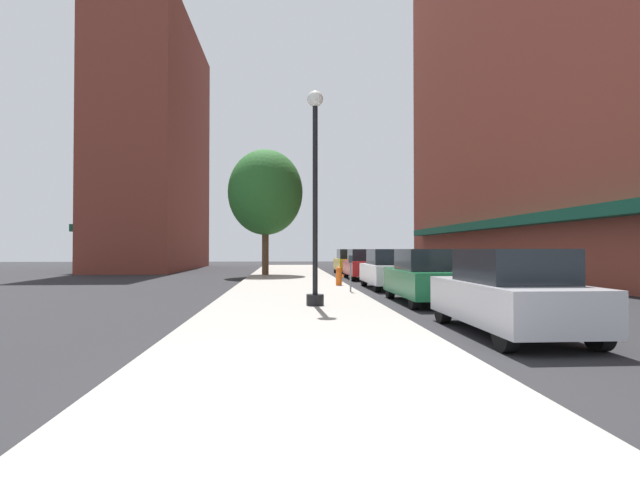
{
  "coord_description": "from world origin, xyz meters",
  "views": [
    {
      "loc": [
        -0.3,
        -5.45,
        1.65
      ],
      "look_at": [
        1.27,
        17.27,
        2.07
      ],
      "focal_mm": 28.27,
      "sensor_mm": 36.0,
      "label": 1
    }
  ],
  "objects_px": {
    "parking_meter_near": "(351,269)",
    "car_white": "(389,270)",
    "car_red": "(364,265)",
    "car_silver": "(509,293)",
    "lamppost": "(315,193)",
    "car_yellow": "(350,262)",
    "tree_near": "(265,193)",
    "fire_hydrant": "(339,276)",
    "car_green": "(426,277)"
  },
  "relations": [
    {
      "from": "car_green",
      "to": "car_red",
      "type": "xyz_separation_m",
      "value": [
        0.0,
        12.33,
        0.0
      ]
    },
    {
      "from": "car_white",
      "to": "car_red",
      "type": "relative_size",
      "value": 1.0
    },
    {
      "from": "car_white",
      "to": "car_red",
      "type": "bearing_deg",
      "value": 90.59
    },
    {
      "from": "car_red",
      "to": "car_white",
      "type": "bearing_deg",
      "value": -92.21
    },
    {
      "from": "fire_hydrant",
      "to": "car_silver",
      "type": "distance_m",
      "value": 12.11
    },
    {
      "from": "lamppost",
      "to": "parking_meter_near",
      "type": "bearing_deg",
      "value": 70.34
    },
    {
      "from": "car_green",
      "to": "car_yellow",
      "type": "height_order",
      "value": "same"
    },
    {
      "from": "car_white",
      "to": "parking_meter_near",
      "type": "bearing_deg",
      "value": -125.4
    },
    {
      "from": "tree_near",
      "to": "car_green",
      "type": "distance_m",
      "value": 16.81
    },
    {
      "from": "car_green",
      "to": "car_white",
      "type": "bearing_deg",
      "value": 91.53
    },
    {
      "from": "lamppost",
      "to": "car_silver",
      "type": "bearing_deg",
      "value": -51.24
    },
    {
      "from": "car_red",
      "to": "tree_near",
      "type": "bearing_deg",
      "value": 149.41
    },
    {
      "from": "car_silver",
      "to": "car_yellow",
      "type": "relative_size",
      "value": 1.0
    },
    {
      "from": "parking_meter_near",
      "to": "car_white",
      "type": "distance_m",
      "value": 3.32
    },
    {
      "from": "fire_hydrant",
      "to": "car_white",
      "type": "xyz_separation_m",
      "value": [
        2.02,
        -0.61,
        0.29
      ]
    },
    {
      "from": "lamppost",
      "to": "tree_near",
      "type": "relative_size",
      "value": 0.78
    },
    {
      "from": "parking_meter_near",
      "to": "car_yellow",
      "type": "bearing_deg",
      "value": 82.77
    },
    {
      "from": "car_silver",
      "to": "car_white",
      "type": "xyz_separation_m",
      "value": [
        0.0,
        11.32,
        0.0
      ]
    },
    {
      "from": "car_white",
      "to": "car_yellow",
      "type": "bearing_deg",
      "value": 90.59
    },
    {
      "from": "parking_meter_near",
      "to": "car_white",
      "type": "relative_size",
      "value": 0.3
    },
    {
      "from": "car_red",
      "to": "car_yellow",
      "type": "bearing_deg",
      "value": 87.79
    },
    {
      "from": "car_red",
      "to": "parking_meter_near",
      "type": "bearing_deg",
      "value": -103.93
    },
    {
      "from": "lamppost",
      "to": "car_white",
      "type": "bearing_deg",
      "value": 63.47
    },
    {
      "from": "parking_meter_near",
      "to": "car_yellow",
      "type": "xyz_separation_m",
      "value": [
        1.95,
        15.37,
        -0.14
      ]
    },
    {
      "from": "car_silver",
      "to": "tree_near",
      "type": "bearing_deg",
      "value": 104.35
    },
    {
      "from": "car_yellow",
      "to": "car_red",
      "type": "bearing_deg",
      "value": -91.5
    },
    {
      "from": "lamppost",
      "to": "car_white",
      "type": "height_order",
      "value": "lamppost"
    },
    {
      "from": "tree_near",
      "to": "car_yellow",
      "type": "relative_size",
      "value": 1.76
    },
    {
      "from": "tree_near",
      "to": "car_yellow",
      "type": "height_order",
      "value": "tree_near"
    },
    {
      "from": "lamppost",
      "to": "car_red",
      "type": "xyz_separation_m",
      "value": [
        3.48,
        13.69,
        -2.39
      ]
    },
    {
      "from": "car_red",
      "to": "car_silver",
      "type": "bearing_deg",
      "value": -92.21
    },
    {
      "from": "parking_meter_near",
      "to": "car_green",
      "type": "bearing_deg",
      "value": -56.38
    },
    {
      "from": "lamppost",
      "to": "car_silver",
      "type": "xyz_separation_m",
      "value": [
        3.48,
        -4.34,
        -2.39
      ]
    },
    {
      "from": "car_white",
      "to": "car_silver",
      "type": "bearing_deg",
      "value": -89.41
    },
    {
      "from": "tree_near",
      "to": "parking_meter_near",
      "type": "bearing_deg",
      "value": -73.97
    },
    {
      "from": "lamppost",
      "to": "car_red",
      "type": "distance_m",
      "value": 14.33
    },
    {
      "from": "fire_hydrant",
      "to": "car_red",
      "type": "distance_m",
      "value": 6.43
    },
    {
      "from": "fire_hydrant",
      "to": "car_yellow",
      "type": "relative_size",
      "value": 0.18
    },
    {
      "from": "lamppost",
      "to": "car_white",
      "type": "distance_m",
      "value": 8.16
    },
    {
      "from": "car_red",
      "to": "car_yellow",
      "type": "relative_size",
      "value": 1.0
    },
    {
      "from": "parking_meter_near",
      "to": "car_silver",
      "type": "distance_m",
      "value": 8.85
    },
    {
      "from": "tree_near",
      "to": "car_white",
      "type": "bearing_deg",
      "value": -60.38
    },
    {
      "from": "car_green",
      "to": "lamppost",
      "type": "bearing_deg",
      "value": -157.12
    },
    {
      "from": "car_white",
      "to": "car_yellow",
      "type": "distance_m",
      "value": 12.69
    },
    {
      "from": "parking_meter_near",
      "to": "car_green",
      "type": "relative_size",
      "value": 0.3
    },
    {
      "from": "lamppost",
      "to": "car_red",
      "type": "relative_size",
      "value": 1.37
    },
    {
      "from": "car_yellow",
      "to": "car_silver",
      "type": "bearing_deg",
      "value": -91.5
    },
    {
      "from": "fire_hydrant",
      "to": "car_yellow",
      "type": "height_order",
      "value": "car_yellow"
    },
    {
      "from": "car_green",
      "to": "car_yellow",
      "type": "xyz_separation_m",
      "value": [
        0.0,
        18.3,
        0.0
      ]
    },
    {
      "from": "fire_hydrant",
      "to": "parking_meter_near",
      "type": "xyz_separation_m",
      "value": [
        0.07,
        -3.3,
        0.43
      ]
    }
  ]
}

